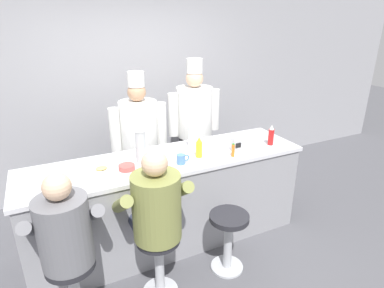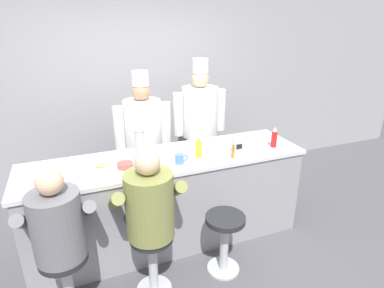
# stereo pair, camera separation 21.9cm
# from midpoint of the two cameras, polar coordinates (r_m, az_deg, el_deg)

# --- Properties ---
(ground_plane) EXTENTS (20.00, 20.00, 0.00)m
(ground_plane) POSITION_cam_midpoint_polar(r_m,az_deg,el_deg) (3.46, -3.39, -19.93)
(ground_plane) COLOR #4C4C51
(wall_back) EXTENTS (10.00, 0.06, 2.70)m
(wall_back) POSITION_cam_midpoint_polar(r_m,az_deg,el_deg) (4.51, -13.16, 8.95)
(wall_back) COLOR #99999E
(wall_back) RESTS_ON ground_plane
(diner_counter) EXTENTS (2.85, 0.75, 0.98)m
(diner_counter) POSITION_cam_midpoint_polar(r_m,az_deg,el_deg) (3.45, -5.99, -9.97)
(diner_counter) COLOR gray
(diner_counter) RESTS_ON ground_plane
(ketchup_bottle_red) EXTENTS (0.06, 0.06, 0.23)m
(ketchup_bottle_red) POSITION_cam_midpoint_polar(r_m,az_deg,el_deg) (3.58, 12.20, 1.45)
(ketchup_bottle_red) COLOR red
(ketchup_bottle_red) RESTS_ON diner_counter
(mustard_bottle_yellow) EXTENTS (0.07, 0.07, 0.21)m
(mustard_bottle_yellow) POSITION_cam_midpoint_polar(r_m,az_deg,el_deg) (3.19, -0.70, -0.71)
(mustard_bottle_yellow) COLOR yellow
(mustard_bottle_yellow) RESTS_ON diner_counter
(hot_sauce_bottle_orange) EXTENTS (0.03, 0.03, 0.14)m
(hot_sauce_bottle_orange) POSITION_cam_midpoint_polar(r_m,az_deg,el_deg) (3.22, 5.40, -1.16)
(hot_sauce_bottle_orange) COLOR orange
(hot_sauce_bottle_orange) RESTS_ON diner_counter
(water_pitcher_clear) EXTENTS (0.15, 0.13, 0.24)m
(water_pitcher_clear) POSITION_cam_midpoint_polar(r_m,az_deg,el_deg) (3.42, -1.44, 1.19)
(water_pitcher_clear) COLOR silver
(water_pitcher_clear) RESTS_ON diner_counter
(breakfast_plate) EXTENTS (0.23, 0.23, 0.05)m
(breakfast_plate) POSITION_cam_midpoint_polar(r_m,az_deg,el_deg) (3.07, -17.76, -4.46)
(breakfast_plate) COLOR white
(breakfast_plate) RESTS_ON diner_counter
(cereal_bowl) EXTENTS (0.15, 0.15, 0.05)m
(cereal_bowl) POSITION_cam_midpoint_polar(r_m,az_deg,el_deg) (3.04, -13.56, -4.08)
(cereal_bowl) COLOR #B24C47
(cereal_bowl) RESTS_ON diner_counter
(coffee_mug_blue) EXTENTS (0.13, 0.08, 0.09)m
(coffee_mug_blue) POSITION_cam_midpoint_polar(r_m,az_deg,el_deg) (3.07, -3.94, -2.72)
(coffee_mug_blue) COLOR #4C7AB2
(coffee_mug_blue) RESTS_ON diner_counter
(cup_stack_steel) EXTENTS (0.10, 0.10, 0.32)m
(cup_stack_steel) POSITION_cam_midpoint_polar(r_m,az_deg,el_deg) (3.11, -11.11, -0.47)
(cup_stack_steel) COLOR #B7BABF
(cup_stack_steel) RESTS_ON diner_counter
(napkin_dispenser_chrome) EXTENTS (0.11, 0.06, 0.15)m
(napkin_dispenser_chrome) POSITION_cam_midpoint_polar(r_m,az_deg,el_deg) (3.36, 6.11, -0.09)
(napkin_dispenser_chrome) COLOR silver
(napkin_dispenser_chrome) RESTS_ON diner_counter
(diner_seated_grey) EXTENTS (0.57, 0.56, 1.33)m
(diner_seated_grey) POSITION_cam_midpoint_polar(r_m,az_deg,el_deg) (2.62, -23.93, -14.75)
(diner_seated_grey) COLOR #B2B5BA
(diner_seated_grey) RESTS_ON ground_plane
(diner_seated_olive) EXTENTS (0.60, 0.59, 1.37)m
(diner_seated_olive) POSITION_cam_midpoint_polar(r_m,az_deg,el_deg) (2.68, -8.88, -11.63)
(diner_seated_olive) COLOR #B2B5BA
(diner_seated_olive) RESTS_ON ground_plane
(empty_stool_round) EXTENTS (0.37, 0.37, 0.60)m
(empty_stool_round) POSITION_cam_midpoint_polar(r_m,az_deg,el_deg) (3.13, 4.44, -15.53)
(empty_stool_round) COLOR #B2B5BA
(empty_stool_round) RESTS_ON ground_plane
(cook_in_whites_near) EXTENTS (0.68, 0.44, 1.74)m
(cook_in_whites_near) POSITION_cam_midpoint_polar(r_m,az_deg,el_deg) (3.86, -10.91, 0.92)
(cook_in_whites_near) COLOR #232328
(cook_in_whites_near) RESTS_ON ground_plane
(cook_in_whites_far) EXTENTS (0.72, 0.46, 1.83)m
(cook_in_whites_far) POSITION_cam_midpoint_polar(r_m,az_deg,el_deg) (4.18, -1.08, 3.64)
(cook_in_whites_far) COLOR #232328
(cook_in_whites_far) RESTS_ON ground_plane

